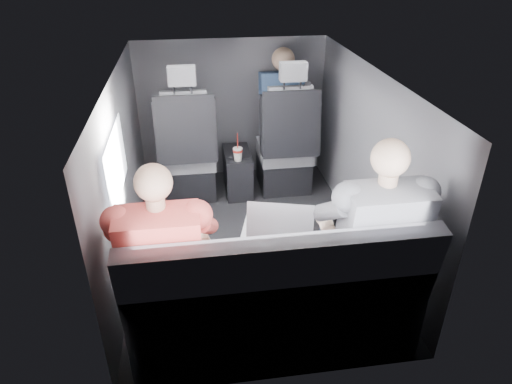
{
  "coord_description": "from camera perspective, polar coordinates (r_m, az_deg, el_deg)",
  "views": [
    {
      "loc": [
        -0.39,
        -2.97,
        2.13
      ],
      "look_at": [
        0.04,
        -0.05,
        0.49
      ],
      "focal_mm": 32.0,
      "sensor_mm": 36.0,
      "label": 1
    }
  ],
  "objects": [
    {
      "name": "side_window",
      "position": [
        2.99,
        -17.04,
        3.33
      ],
      "size": [
        0.02,
        0.75,
        0.42
      ],
      "primitive_type": "cube",
      "color": "white",
      "rests_on": "panel_left"
    },
    {
      "name": "passenger_rear_right",
      "position": [
        2.66,
        14.0,
        -5.59
      ],
      "size": [
        0.55,
        0.66,
        1.3
      ],
      "color": "navy",
      "rests_on": "rear_bench"
    },
    {
      "name": "passenger_front_right",
      "position": [
        4.38,
        3.26,
        10.72
      ],
      "size": [
        0.42,
        0.42,
        0.87
      ],
      "color": "navy",
      "rests_on": "front_seat_right"
    },
    {
      "name": "seatbelt",
      "position": [
        3.97,
        4.41,
        9.36
      ],
      "size": [
        0.35,
        0.11,
        0.59
      ],
      "primitive_type": "cube",
      "rotation": [
        -0.14,
        0.49,
        0.0
      ],
      "color": "black",
      "rests_on": "front_seat_right"
    },
    {
      "name": "panel_right",
      "position": [
        3.56,
        13.77,
        3.98
      ],
      "size": [
        0.02,
        2.6,
        1.35
      ],
      "primitive_type": "cube",
      "color": "#56565B",
      "rests_on": "floor"
    },
    {
      "name": "front_seat_left",
      "position": [
        4.19,
        -8.45,
        4.31
      ],
      "size": [
        0.52,
        0.58,
        1.26
      ],
      "color": "black",
      "rests_on": "floor"
    },
    {
      "name": "front_seat_right",
      "position": [
        4.27,
        3.73,
        5.08
      ],
      "size": [
        0.52,
        0.58,
        1.26
      ],
      "color": "black",
      "rests_on": "floor"
    },
    {
      "name": "panel_left",
      "position": [
        3.35,
        -16.24,
        2.04
      ],
      "size": [
        0.02,
        2.6,
        1.35
      ],
      "primitive_type": "cube",
      "color": "#56565B",
      "rests_on": "floor"
    },
    {
      "name": "floor",
      "position": [
        3.68,
        -0.73,
        -6.35
      ],
      "size": [
        2.6,
        2.6,
        0.0
      ],
      "primitive_type": "plane",
      "color": "black",
      "rests_on": "ground"
    },
    {
      "name": "panel_back",
      "position": [
        2.25,
        3.7,
        -11.31
      ],
      "size": [
        1.8,
        0.02,
        1.35
      ],
      "primitive_type": "cube",
      "color": "#56565B",
      "rests_on": "floor"
    },
    {
      "name": "laptop_white",
      "position": [
        2.63,
        -12.54,
        -6.33
      ],
      "size": [
        0.38,
        0.36,
        0.27
      ],
      "color": "silver",
      "rests_on": "passenger_rear_left"
    },
    {
      "name": "laptop_silver",
      "position": [
        2.71,
        2.52,
        -4.49
      ],
      "size": [
        0.43,
        0.43,
        0.27
      ],
      "color": "silver",
      "rests_on": "rear_bench"
    },
    {
      "name": "soda_cup",
      "position": [
        4.06,
        -2.29,
        4.82
      ],
      "size": [
        0.09,
        0.09,
        0.26
      ],
      "color": "white",
      "rests_on": "center_console"
    },
    {
      "name": "ceiling",
      "position": [
        3.1,
        -0.89,
        14.43
      ],
      "size": [
        2.6,
        2.6,
        0.0
      ],
      "primitive_type": "plane",
      "rotation": [
        3.14,
        0.0,
        0.0
      ],
      "color": "#B2B2AD",
      "rests_on": "panel_back"
    },
    {
      "name": "panel_front",
      "position": [
        4.53,
        -3.03,
        10.26
      ],
      "size": [
        1.8,
        0.02,
        1.35
      ],
      "primitive_type": "cube",
      "color": "#56565B",
      "rests_on": "floor"
    },
    {
      "name": "center_console",
      "position": [
        4.33,
        -2.31,
        2.53
      ],
      "size": [
        0.24,
        0.48,
        0.41
      ],
      "color": "black",
      "rests_on": "floor"
    },
    {
      "name": "rear_bench",
      "position": [
        2.67,
        2.39,
        -14.04
      ],
      "size": [
        1.6,
        0.57,
        0.92
      ],
      "color": "slate",
      "rests_on": "floor"
    },
    {
      "name": "laptop_black",
      "position": [
        2.77,
        12.03,
        -4.51
      ],
      "size": [
        0.34,
        0.32,
        0.23
      ],
      "color": "black",
      "rests_on": "passenger_rear_right"
    },
    {
      "name": "passenger_rear_left",
      "position": [
        2.51,
        -11.34,
        -8.19
      ],
      "size": [
        0.51,
        0.63,
        1.24
      ],
      "color": "#323338",
      "rests_on": "rear_bench"
    }
  ]
}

